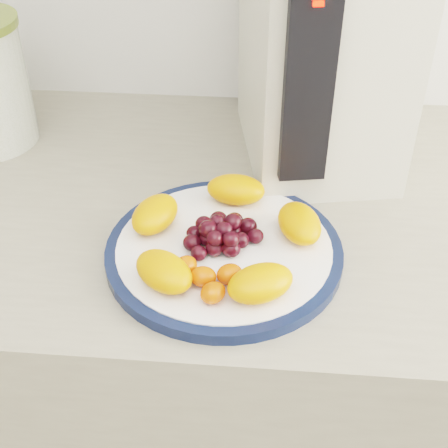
{
  "coord_description": "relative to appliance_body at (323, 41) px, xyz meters",
  "views": [
    {
      "loc": [
        0.08,
        0.49,
        1.4
      ],
      "look_at": [
        0.03,
        1.07,
        0.95
      ],
      "focal_mm": 50.0,
      "sensor_mm": 36.0,
      "label": 1
    }
  ],
  "objects": [
    {
      "name": "appliance_led",
      "position": [
        -0.02,
        -0.16,
        0.1
      ],
      "size": [
        0.01,
        0.01,
        0.01
      ],
      "primitive_type": "cube",
      "rotation": [
        0.0,
        0.0,
        0.18
      ],
      "color": "#FF0C05",
      "rests_on": "appliance_panel"
    },
    {
      "name": "plate_face",
      "position": [
        -0.11,
        -0.26,
        -0.16
      ],
      "size": [
        0.26,
        0.26,
        0.02
      ],
      "primitive_type": "cylinder",
      "color": "white",
      "rests_on": "counter"
    },
    {
      "name": "appliance_body",
      "position": [
        0.0,
        0.0,
        0.0
      ],
      "size": [
        0.24,
        0.31,
        0.35
      ],
      "primitive_type": "cube",
      "rotation": [
        0.0,
        0.0,
        0.18
      ],
      "color": "beige",
      "rests_on": "counter"
    },
    {
      "name": "plate_rim",
      "position": [
        -0.11,
        -0.26,
        -0.17
      ],
      "size": [
        0.29,
        0.29,
        0.01
      ],
      "primitive_type": "cylinder",
      "color": "#101B3B",
      "rests_on": "counter"
    },
    {
      "name": "cabinet_face",
      "position": [
        -0.14,
        -0.13,
        -0.65
      ],
      "size": [
        3.48,
        0.58,
        0.84
      ],
      "primitive_type": "cube",
      "color": "olive",
      "rests_on": "floor"
    },
    {
      "name": "counter",
      "position": [
        -0.14,
        -0.13,
        -0.62
      ],
      "size": [
        3.5,
        0.6,
        0.9
      ],
      "primitive_type": "cube",
      "color": "gray",
      "rests_on": "floor"
    },
    {
      "name": "fruit_plate",
      "position": [
        -0.12,
        -0.27,
        -0.14
      ],
      "size": [
        0.25,
        0.24,
        0.04
      ],
      "color": "orange",
      "rests_on": "plate_face"
    },
    {
      "name": "appliance_panel",
      "position": [
        -0.02,
        -0.15,
        0.0
      ],
      "size": [
        0.06,
        0.03,
        0.26
      ],
      "primitive_type": "cube",
      "rotation": [
        0.0,
        0.0,
        0.18
      ],
      "color": "black",
      "rests_on": "appliance_body"
    }
  ]
}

